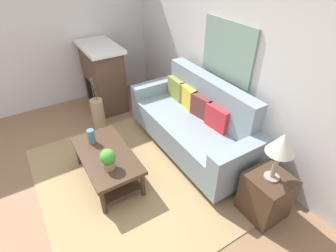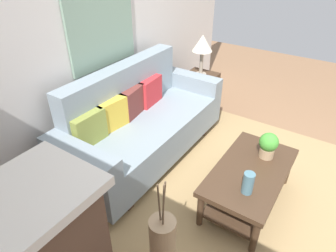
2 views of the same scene
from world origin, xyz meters
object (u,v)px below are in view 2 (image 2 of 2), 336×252
at_px(throw_pillow_crimson, 150,91).
at_px(side_table, 199,92).
at_px(potted_plant_tabletop, 268,145).
at_px(couch, 143,124).
at_px(coffee_table, 249,178).
at_px(table_lamp, 202,45).
at_px(floor_vase, 163,249).
at_px(tabletop_vase, 248,183).
at_px(framed_painting, 103,30).
at_px(throw_pillow_mustard, 113,114).
at_px(throw_pillow_olive, 89,129).
at_px(throw_pillow_maroon, 133,102).

relative_size(throw_pillow_crimson, side_table, 0.64).
bearing_deg(potted_plant_tabletop, couch, 98.41).
bearing_deg(coffee_table, throw_pillow_crimson, 74.89).
bearing_deg(table_lamp, throw_pillow_crimson, 172.77).
distance_m(couch, side_table, 1.37).
bearing_deg(couch, table_lamp, -0.21).
distance_m(potted_plant_tabletop, floor_vase, 1.38).
xyz_separation_m(tabletop_vase, framed_painting, (0.36, 1.85, 0.89)).
xyz_separation_m(potted_plant_tabletop, side_table, (1.16, 1.36, -0.29)).
bearing_deg(throw_pillow_crimson, floor_vase, -140.92).
bearing_deg(tabletop_vase, side_table, 38.56).
relative_size(couch, side_table, 3.80).
distance_m(couch, throw_pillow_mustard, 0.43).
bearing_deg(couch, tabletop_vase, -104.55).
relative_size(tabletop_vase, framed_painting, 0.22).
bearing_deg(throw_pillow_olive, table_lamp, -3.72).
relative_size(coffee_table, framed_painting, 1.20).
relative_size(throw_pillow_crimson, framed_painting, 0.39).
distance_m(tabletop_vase, floor_vase, 0.86).
distance_m(throw_pillow_maroon, table_lamp, 1.41).
relative_size(throw_pillow_crimson, potted_plant_tabletop, 1.37).
xyz_separation_m(throw_pillow_maroon, floor_vase, (-1.12, -1.17, -0.38)).
bearing_deg(side_table, tabletop_vase, -141.44).
bearing_deg(throw_pillow_maroon, throw_pillow_mustard, 180.00).
relative_size(couch, table_lamp, 3.73).
height_order(potted_plant_tabletop, table_lamp, table_lamp).
bearing_deg(potted_plant_tabletop, table_lamp, 49.36).
xyz_separation_m(throw_pillow_maroon, throw_pillow_crimson, (0.33, 0.00, 0.00)).
xyz_separation_m(throw_pillow_crimson, floor_vase, (-1.44, -1.17, -0.38)).
bearing_deg(throw_pillow_olive, tabletop_vase, -78.75).
height_order(couch, side_table, couch).
relative_size(tabletop_vase, side_table, 0.36).
distance_m(coffee_table, side_table, 1.93).
xyz_separation_m(throw_pillow_crimson, framed_painting, (-0.33, 0.34, 0.74)).
bearing_deg(floor_vase, tabletop_vase, -23.57).
xyz_separation_m(throw_pillow_mustard, potted_plant_tabletop, (0.53, -1.49, -0.11)).
xyz_separation_m(throw_pillow_crimson, side_table, (1.04, -0.13, -0.40)).
bearing_deg(framed_painting, table_lamp, -19.10).
xyz_separation_m(tabletop_vase, potted_plant_tabletop, (0.56, 0.02, 0.04)).
relative_size(throw_pillow_olive, throw_pillow_crimson, 1.00).
bearing_deg(throw_pillow_olive, framed_painting, 27.43).
distance_m(throw_pillow_olive, throw_pillow_crimson, 0.99).
distance_m(side_table, floor_vase, 2.69).
relative_size(throw_pillow_olive, coffee_table, 0.33).
xyz_separation_m(coffee_table, tabletop_vase, (-0.30, -0.07, 0.22)).
bearing_deg(coffee_table, throw_pillow_maroon, 87.64).
bearing_deg(floor_vase, throw_pillow_olive, 68.63).
bearing_deg(throw_pillow_crimson, coffee_table, -105.11).
bearing_deg(potted_plant_tabletop, throw_pillow_maroon, 97.71).
height_order(throw_pillow_olive, tabletop_vase, throw_pillow_olive).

